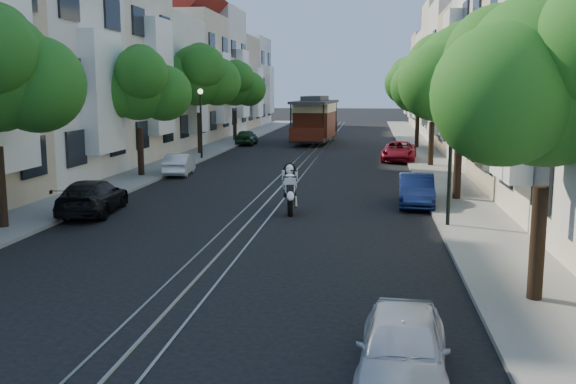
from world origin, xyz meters
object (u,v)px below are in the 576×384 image
(parked_car_w_mid, at_px, (179,164))
(tree_e_a, at_px, (551,83))
(tree_e_b, at_px, (463,76))
(sportbike_rider, at_px, (290,185))
(tree_w_c, at_px, (199,76))
(cable_car, at_px, (315,118))
(parked_car_e_near, at_px, (403,348))
(tree_e_d, at_px, (420,80))
(lamp_west, at_px, (201,113))
(lamp_east, at_px, (451,137))
(parked_car_w_far, at_px, (246,137))
(tree_w_b, at_px, (139,86))
(parked_car_w_near, at_px, (92,197))
(parked_car_e_mid, at_px, (416,190))
(parked_car_e_far, at_px, (399,151))
(tree_w_d, at_px, (235,85))
(tree_e_c, at_px, (434,83))

(parked_car_w_mid, bearing_deg, tree_e_a, 118.66)
(tree_e_b, relative_size, sportbike_rider, 3.00)
(tree_e_a, distance_m, parked_car_w_mid, 22.51)
(tree_w_c, xyz_separation_m, cable_car, (6.64, 10.04, -3.06))
(cable_car, bearing_deg, parked_car_e_near, -79.76)
(tree_e_d, bearing_deg, tree_w_c, -157.38)
(lamp_west, height_order, sportbike_rider, lamp_west)
(lamp_east, height_order, parked_car_w_far, lamp_east)
(tree_w_b, bearing_deg, lamp_east, -36.58)
(tree_e_d, relative_size, parked_car_w_near, 1.67)
(lamp_west, relative_size, parked_car_w_mid, 1.26)
(parked_car_e_near, distance_m, parked_car_e_mid, 14.84)
(parked_car_e_far, xyz_separation_m, parked_car_w_mid, (-11.20, -7.75, -0.04))
(lamp_east, bearing_deg, cable_car, 102.37)
(tree_e_d, xyz_separation_m, lamp_east, (-0.96, -26.98, -2.02))
(tree_e_b, relative_size, parked_car_e_mid, 1.88)
(parked_car_e_near, bearing_deg, tree_w_d, 109.03)
(parked_car_e_mid, bearing_deg, tree_e_a, -79.08)
(tree_e_a, relative_size, lamp_west, 1.51)
(cable_car, xyz_separation_m, parked_car_e_near, (4.90, -41.92, -1.45))
(tree_e_c, relative_size, cable_car, 0.73)
(lamp_west, bearing_deg, tree_e_c, -8.49)
(parked_car_e_far, bearing_deg, cable_car, 122.06)
(tree_w_d, height_order, parked_car_e_far, tree_w_d)
(tree_e_a, xyz_separation_m, parked_car_e_far, (-1.66, 25.83, -3.81))
(parked_car_e_mid, xyz_separation_m, parked_car_e_far, (0.00, 14.92, -0.00))
(parked_car_w_near, bearing_deg, tree_w_b, -87.54)
(lamp_west, height_order, parked_car_e_mid, lamp_west)
(tree_e_b, height_order, lamp_west, tree_e_b)
(lamp_west, height_order, parked_car_w_mid, lamp_west)
(lamp_east, bearing_deg, parked_car_w_near, 175.95)
(tree_e_d, xyz_separation_m, tree_w_b, (-14.40, -17.00, -0.47))
(tree_e_b, height_order, lamp_east, tree_e_b)
(tree_e_b, xyz_separation_m, lamp_west, (-13.56, 13.02, -1.89))
(parked_car_e_mid, xyz_separation_m, parked_car_w_mid, (-11.20, 7.16, -0.04))
(tree_w_b, distance_m, tree_w_d, 22.00)
(parked_car_w_near, bearing_deg, tree_e_c, -137.47)
(tree_w_d, distance_m, lamp_west, 14.11)
(parked_car_w_mid, bearing_deg, tree_w_d, -92.57)
(parked_car_w_near, bearing_deg, tree_w_d, -94.27)
(parked_car_e_far, bearing_deg, lamp_west, -170.62)
(parked_car_e_mid, bearing_deg, cable_car, 104.93)
(tree_e_a, xyz_separation_m, sportbike_rider, (-6.14, 8.99, -3.44))
(parked_car_e_far, bearing_deg, parked_car_w_far, 143.96)
(lamp_east, bearing_deg, tree_e_a, -82.21)
(parked_car_e_far, height_order, parked_car_w_near, parked_car_w_near)
(tree_e_a, relative_size, tree_w_c, 0.88)
(tree_w_c, relative_size, parked_car_e_mid, 1.99)
(tree_e_b, bearing_deg, tree_w_b, 160.85)
(lamp_west, distance_m, parked_car_e_near, 30.91)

